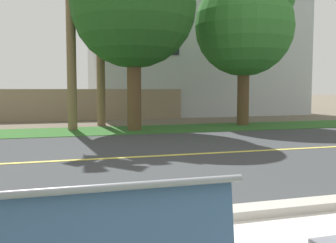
# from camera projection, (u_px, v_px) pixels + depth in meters

# --- Properties ---
(ground_plane) EXTENTS (140.00, 140.00, 0.00)m
(ground_plane) POSITION_uv_depth(u_px,v_px,m) (100.00, 148.00, 9.61)
(ground_plane) COLOR #665B4C
(curb_edge) EXTENTS (44.00, 0.30, 0.11)m
(curb_edge) POSITION_uv_depth(u_px,v_px,m) (173.00, 219.00, 4.23)
(curb_edge) COLOR #ADA89E
(curb_edge) RESTS_ON ground_plane
(street_asphalt) EXTENTS (52.00, 8.00, 0.01)m
(street_asphalt) POSITION_uv_depth(u_px,v_px,m) (110.00, 159.00, 8.18)
(street_asphalt) COLOR #383A3D
(street_asphalt) RESTS_ON ground_plane
(road_centre_line) EXTENTS (48.00, 0.14, 0.01)m
(road_centre_line) POSITION_uv_depth(u_px,v_px,m) (110.00, 158.00, 8.18)
(road_centre_line) COLOR #E0CC4C
(road_centre_line) RESTS_ON ground_plane
(far_verge_grass) EXTENTS (48.00, 2.80, 0.02)m
(far_verge_grass) POSITION_uv_depth(u_px,v_px,m) (84.00, 131.00, 13.37)
(far_verge_grass) COLOR #2D6026
(far_verge_grass) RESTS_ON ground_plane
(shade_tree_left) EXTENTS (3.81, 3.81, 6.28)m
(shade_tree_left) POSITION_uv_depth(u_px,v_px,m) (248.00, 19.00, 15.43)
(shade_tree_left) COLOR brown
(shade_tree_left) RESTS_ON ground_plane
(garden_wall) EXTENTS (13.00, 0.36, 1.40)m
(garden_wall) POSITION_uv_depth(u_px,v_px,m) (38.00, 105.00, 17.48)
(garden_wall) COLOR gray
(garden_wall) RESTS_ON ground_plane
(house_across_street) EXTENTS (12.05, 6.91, 7.28)m
(house_across_street) POSITION_uv_depth(u_px,v_px,m) (193.00, 48.00, 22.77)
(house_across_street) COLOR #B7BCC1
(house_across_street) RESTS_ON ground_plane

